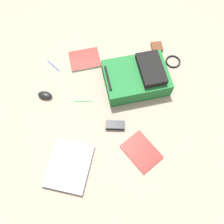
% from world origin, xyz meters
% --- Properties ---
extents(ground_plane, '(3.60, 3.60, 0.00)m').
position_xyz_m(ground_plane, '(0.00, 0.00, 0.00)').
color(ground_plane, gray).
extents(backpack, '(0.36, 0.48, 0.18)m').
position_xyz_m(backpack, '(0.18, -0.19, 0.07)').
color(backpack, '#1E662D').
rests_on(backpack, ground_plane).
extents(laptop, '(0.40, 0.36, 0.03)m').
position_xyz_m(laptop, '(-0.39, 0.35, 0.02)').
color(laptop, '#929296').
rests_on(laptop, ground_plane).
extents(book_comic, '(0.30, 0.28, 0.01)m').
position_xyz_m(book_comic, '(-0.35, -0.13, 0.01)').
color(book_comic, silver).
rests_on(book_comic, ground_plane).
extents(book_blue, '(0.20, 0.25, 0.02)m').
position_xyz_m(book_blue, '(0.43, 0.18, 0.01)').
color(book_blue, silver).
rests_on(book_blue, ground_plane).
extents(computer_mouse, '(0.09, 0.12, 0.04)m').
position_xyz_m(computer_mouse, '(0.15, 0.49, 0.02)').
color(computer_mouse, black).
rests_on(computer_mouse, ground_plane).
extents(cable_coil, '(0.12, 0.12, 0.01)m').
position_xyz_m(cable_coil, '(0.32, -0.51, 0.01)').
color(cable_coil, black).
rests_on(cable_coil, ground_plane).
extents(power_brick, '(0.08, 0.14, 0.03)m').
position_xyz_m(power_brick, '(-0.15, 0.02, 0.02)').
color(power_brick, black).
rests_on(power_brick, ground_plane).
extents(pen_black, '(0.11, 0.09, 0.01)m').
position_xyz_m(pen_black, '(0.41, 0.43, 0.00)').
color(pen_black, '#1933B2').
rests_on(pen_black, ground_plane).
extents(pen_blue, '(0.02, 0.13, 0.01)m').
position_xyz_m(pen_blue, '(0.07, 0.22, 0.00)').
color(pen_blue, '#198C33').
rests_on(pen_blue, ground_plane).
extents(earbud_pouch, '(0.09, 0.09, 0.03)m').
position_xyz_m(earbud_pouch, '(0.47, -0.41, 0.01)').
color(earbud_pouch, '#59331E').
rests_on(earbud_pouch, ground_plane).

